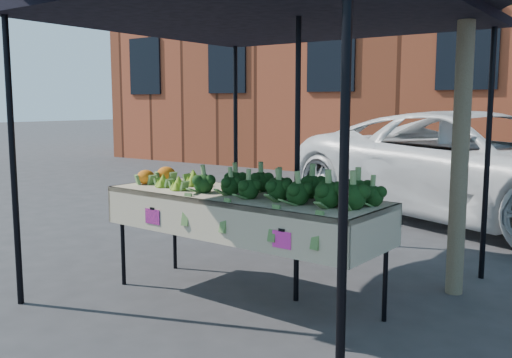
{
  "coord_description": "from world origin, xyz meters",
  "views": [
    {
      "loc": [
        2.65,
        -3.59,
        1.62
      ],
      "look_at": [
        -0.05,
        0.2,
        1.0
      ],
      "focal_mm": 39.55,
      "sensor_mm": 36.0,
      "label": 1
    }
  ],
  "objects_px": {
    "vehicle": "(485,19)",
    "table": "(242,248)",
    "canopy": "(267,134)",
    "street_tree": "(465,48)"
  },
  "relations": [
    {
      "from": "canopy",
      "to": "street_tree",
      "type": "bearing_deg",
      "value": 32.68
    },
    {
      "from": "vehicle",
      "to": "table",
      "type": "bearing_deg",
      "value": -168.11
    },
    {
      "from": "street_tree",
      "to": "vehicle",
      "type": "bearing_deg",
      "value": 101.35
    },
    {
      "from": "table",
      "to": "vehicle",
      "type": "xyz_separation_m",
      "value": [
        0.72,
        4.46,
        2.3
      ]
    },
    {
      "from": "table",
      "to": "canopy",
      "type": "distance_m",
      "value": 0.99
    },
    {
      "from": "table",
      "to": "canopy",
      "type": "xyz_separation_m",
      "value": [
        0.01,
        0.35,
        0.92
      ]
    },
    {
      "from": "table",
      "to": "street_tree",
      "type": "height_order",
      "value": "street_tree"
    },
    {
      "from": "table",
      "to": "vehicle",
      "type": "relative_size",
      "value": 0.44
    },
    {
      "from": "vehicle",
      "to": "street_tree",
      "type": "height_order",
      "value": "vehicle"
    },
    {
      "from": "canopy",
      "to": "vehicle",
      "type": "relative_size",
      "value": 0.57
    }
  ]
}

